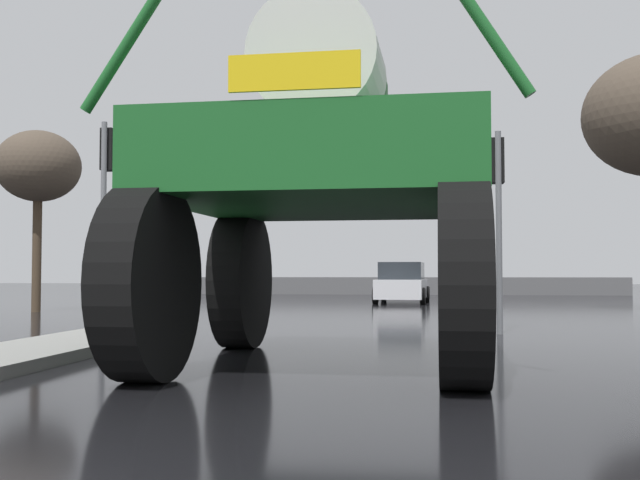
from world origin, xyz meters
TOP-DOWN VIEW (x-y plane):
  - ground_plane at (0.00, 18.00)m, footprint 120.00×120.00m
  - median_island at (-3.34, 6.66)m, footprint 1.54×9.02m
  - oversize_sprayer at (0.59, 6.72)m, footprint 4.58×5.78m
  - sedan_ahead at (1.02, 26.34)m, footprint 2.09×4.20m
  - traffic_signal_near_left at (-4.47, 11.88)m, footprint 0.24×0.54m
  - traffic_signal_near_right at (3.14, 11.88)m, footprint 0.24×0.54m
  - bare_tree_left at (-9.19, 18.06)m, footprint 2.41×2.41m
  - roadside_barrier at (0.00, 37.26)m, footprint 24.31×0.24m

SIDE VIEW (x-z plane):
  - ground_plane at x=0.00m, z-range 0.00..0.00m
  - median_island at x=-3.34m, z-range 0.00..0.15m
  - roadside_barrier at x=0.00m, z-range 0.00..0.90m
  - sedan_ahead at x=1.02m, z-range -0.05..1.47m
  - oversize_sprayer at x=0.59m, z-range -0.18..4.46m
  - traffic_signal_near_right at x=3.14m, z-range 0.86..4.58m
  - traffic_signal_near_left at x=-4.47m, z-range 0.94..5.04m
  - bare_tree_left at x=-9.19m, z-range 1.54..6.76m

